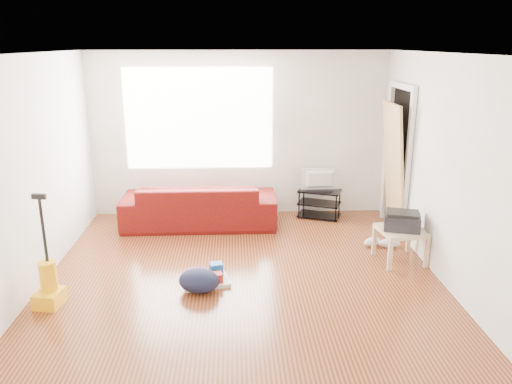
{
  "coord_description": "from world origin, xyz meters",
  "views": [
    {
      "loc": [
        -0.08,
        -5.04,
        2.61
      ],
      "look_at": [
        0.17,
        0.6,
        0.91
      ],
      "focal_mm": 35.0,
      "sensor_mm": 36.0,
      "label": 1
    }
  ],
  "objects_px": {
    "backpack": "(199,291)",
    "sofa": "(200,225)",
    "side_table": "(401,234)",
    "bucket": "(173,230)",
    "tv_stand": "(319,203)",
    "vacuum": "(49,285)",
    "cleaning_tray": "(207,277)"
  },
  "relations": [
    {
      "from": "backpack",
      "to": "sofa",
      "type": "bearing_deg",
      "value": 110.49
    },
    {
      "from": "side_table",
      "to": "backpack",
      "type": "distance_m",
      "value": 2.55
    },
    {
      "from": "sofa",
      "to": "backpack",
      "type": "height_order",
      "value": "sofa"
    },
    {
      "from": "bucket",
      "to": "backpack",
      "type": "relative_size",
      "value": 0.67
    },
    {
      "from": "side_table",
      "to": "backpack",
      "type": "xyz_separation_m",
      "value": [
        -2.43,
        -0.68,
        -0.36
      ]
    },
    {
      "from": "side_table",
      "to": "bucket",
      "type": "relative_size",
      "value": 1.92
    },
    {
      "from": "bucket",
      "to": "side_table",
      "type": "bearing_deg",
      "value": -21.98
    },
    {
      "from": "bucket",
      "to": "backpack",
      "type": "bearing_deg",
      "value": -74.95
    },
    {
      "from": "sofa",
      "to": "tv_stand",
      "type": "xyz_separation_m",
      "value": [
        1.82,
        0.27,
        0.22
      ]
    },
    {
      "from": "sofa",
      "to": "bucket",
      "type": "bearing_deg",
      "value": 28.2
    },
    {
      "from": "bucket",
      "to": "vacuum",
      "type": "xyz_separation_m",
      "value": [
        -1.02,
        -2.08,
        0.22
      ]
    },
    {
      "from": "vacuum",
      "to": "cleaning_tray",
      "type": "bearing_deg",
      "value": 24.36
    },
    {
      "from": "side_table",
      "to": "cleaning_tray",
      "type": "bearing_deg",
      "value": -169.07
    },
    {
      "from": "tv_stand",
      "to": "side_table",
      "type": "bearing_deg",
      "value": -45.12
    },
    {
      "from": "bucket",
      "to": "backpack",
      "type": "distance_m",
      "value": 1.93
    },
    {
      "from": "cleaning_tray",
      "to": "vacuum",
      "type": "distance_m",
      "value": 1.66
    },
    {
      "from": "sofa",
      "to": "side_table",
      "type": "height_order",
      "value": "side_table"
    },
    {
      "from": "tv_stand",
      "to": "cleaning_tray",
      "type": "distance_m",
      "value": 2.68
    },
    {
      "from": "tv_stand",
      "to": "cleaning_tray",
      "type": "xyz_separation_m",
      "value": [
        -1.64,
        -2.11,
        -0.17
      ]
    },
    {
      "from": "vacuum",
      "to": "side_table",
      "type": "bearing_deg",
      "value": 21.72
    },
    {
      "from": "sofa",
      "to": "tv_stand",
      "type": "bearing_deg",
      "value": -171.58
    },
    {
      "from": "tv_stand",
      "to": "vacuum",
      "type": "height_order",
      "value": "vacuum"
    },
    {
      "from": "side_table",
      "to": "vacuum",
      "type": "distance_m",
      "value": 4.05
    },
    {
      "from": "side_table",
      "to": "tv_stand",
      "type": "bearing_deg",
      "value": 113.53
    },
    {
      "from": "side_table",
      "to": "sofa",
      "type": "bearing_deg",
      "value": 151.38
    },
    {
      "from": "tv_stand",
      "to": "bucket",
      "type": "relative_size",
      "value": 2.37
    },
    {
      "from": "bucket",
      "to": "backpack",
      "type": "height_order",
      "value": "bucket"
    },
    {
      "from": "side_table",
      "to": "cleaning_tray",
      "type": "distance_m",
      "value": 2.42
    },
    {
      "from": "sofa",
      "to": "cleaning_tray",
      "type": "xyz_separation_m",
      "value": [
        0.19,
        -1.84,
        0.06
      ]
    },
    {
      "from": "backpack",
      "to": "cleaning_tray",
      "type": "bearing_deg",
      "value": 89.69
    },
    {
      "from": "tv_stand",
      "to": "cleaning_tray",
      "type": "bearing_deg",
      "value": -106.38
    },
    {
      "from": "tv_stand",
      "to": "vacuum",
      "type": "xyz_separation_m",
      "value": [
        -3.23,
        -2.55,
        -0.01
      ]
    }
  ]
}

